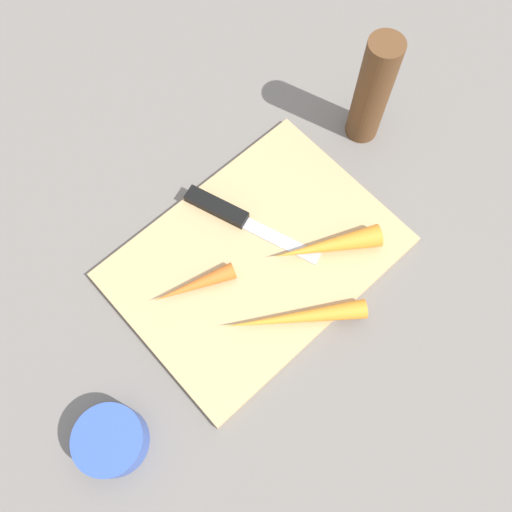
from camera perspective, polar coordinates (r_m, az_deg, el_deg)
The scene contains 8 objects.
ground_plane at distance 0.72m, azimuth -0.00°, elevation -0.35°, with size 1.40×1.40×0.00m, color slate.
cutting_board at distance 0.72m, azimuth -0.00°, elevation -0.18°, with size 0.36×0.26×0.01m, color tan.
knife at distance 0.73m, azimuth -3.29°, elevation 4.74°, with size 0.08×0.20×0.01m.
carrot_longest at distance 0.67m, azimuth 4.13°, elevation -6.52°, with size 0.02×0.02×0.18m, color orange.
carrot_shortest at distance 0.69m, azimuth -6.57°, elevation -3.11°, with size 0.02×0.02×0.11m, color orange.
carrot_medium at distance 0.71m, azimuth 7.51°, elevation 1.06°, with size 0.03×0.03×0.14m, color orange.
small_bowl at distance 0.67m, azimuth -15.07°, elevation -18.32°, with size 0.08×0.08×0.04m, color #3351B2.
pepper_grinder at distance 0.77m, azimuth 12.22°, elevation 16.64°, with size 0.05×0.05×0.17m, color brown.
Camera 1 is at (-0.18, -0.19, 0.67)m, focal length 37.84 mm.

